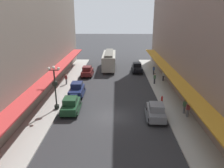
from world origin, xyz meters
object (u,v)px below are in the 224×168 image
(parked_car_0, at_px, (71,105))
(parked_car_1, at_px, (156,111))
(pedestrian_1, at_px, (154,70))
(pedestrian_2, at_px, (155,78))
(streetcar, at_px, (109,60))
(fire_hydrant, at_px, (162,99))
(lamp_post_with_clock, at_px, (55,86))
(pedestrian_0, at_px, (163,76))
(pedestrian_4, at_px, (188,110))
(pedestrian_5, at_px, (185,106))
(pedestrian_3, at_px, (66,79))
(parked_car_3, at_px, (77,89))
(parked_car_4, at_px, (137,68))
(parked_car_2, at_px, (87,71))

(parked_car_0, relative_size, parked_car_1, 0.99)
(pedestrian_1, relative_size, pedestrian_2, 0.98)
(streetcar, distance_m, fire_hydrant, 19.24)
(lamp_post_with_clock, xyz_separation_m, fire_hydrant, (12.75, 2.27, -2.42))
(pedestrian_0, bearing_deg, fire_hydrant, -102.45)
(parked_car_0, xyz_separation_m, pedestrian_4, (12.89, -1.25, 0.07))
(parked_car_0, height_order, pedestrian_5, parked_car_0)
(pedestrian_0, height_order, pedestrian_3, same)
(lamp_post_with_clock, relative_size, pedestrian_5, 3.15)
(pedestrian_0, bearing_deg, pedestrian_3, -172.05)
(parked_car_3, xyz_separation_m, pedestrian_1, (12.25, 10.48, 0.05))
(parked_car_1, height_order, lamp_post_with_clock, lamp_post_with_clock)
(fire_hydrant, bearing_deg, parked_car_1, -109.45)
(parked_car_1, relative_size, parked_car_4, 1.01)
(parked_car_3, height_order, pedestrian_4, parked_car_3)
(parked_car_0, xyz_separation_m, fire_hydrant, (10.97, 2.83, -0.38))
(parked_car_2, xyz_separation_m, pedestrian_2, (11.30, -4.69, 0.07))
(pedestrian_0, relative_size, pedestrian_2, 0.98)
(parked_car_2, relative_size, pedestrian_3, 2.62)
(parked_car_3, bearing_deg, pedestrian_3, 118.14)
(parked_car_4, bearing_deg, pedestrian_1, -36.95)
(parked_car_4, distance_m, pedestrian_2, 7.80)
(pedestrian_3, bearing_deg, pedestrian_5, -33.26)
(parked_car_1, relative_size, pedestrian_3, 2.63)
(pedestrian_4, bearing_deg, parked_car_3, 153.68)
(parked_car_3, bearing_deg, lamp_post_with_clock, -108.28)
(pedestrian_1, bearing_deg, pedestrian_5, -87.16)
(pedestrian_0, relative_size, pedestrian_3, 1.00)
(parked_car_2, distance_m, pedestrian_5, 20.05)
(fire_hydrant, relative_size, pedestrian_1, 0.50)
(streetcar, xyz_separation_m, fire_hydrant, (7.23, -17.78, -1.34))
(parked_car_0, distance_m, pedestrian_2, 15.31)
(parked_car_4, bearing_deg, parked_car_2, -162.99)
(streetcar, bearing_deg, pedestrian_3, -120.67)
(parked_car_3, xyz_separation_m, fire_hydrant, (11.20, -2.42, -0.38))
(parked_car_2, distance_m, pedestrian_0, 13.38)
(pedestrian_2, height_order, pedestrian_4, same)
(lamp_post_with_clock, bearing_deg, parked_car_2, 83.11)
(parked_car_1, xyz_separation_m, pedestrian_4, (3.47, 0.27, 0.07))
(parked_car_3, distance_m, pedestrian_0, 14.84)
(fire_hydrant, height_order, pedestrian_2, pedestrian_2)
(parked_car_3, relative_size, fire_hydrant, 5.21)
(parked_car_0, relative_size, pedestrian_2, 2.57)
(pedestrian_1, height_order, pedestrian_3, same)
(parked_car_3, relative_size, pedestrian_5, 2.60)
(parked_car_0, xyz_separation_m, parked_car_3, (-0.24, 5.25, 0.00))
(pedestrian_3, bearing_deg, lamp_post_with_clock, -84.51)
(parked_car_0, distance_m, parked_car_4, 20.09)
(pedestrian_0, xyz_separation_m, pedestrian_4, (-0.09, -13.24, 0.02))
(parked_car_3, height_order, fire_hydrant, parked_car_3)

